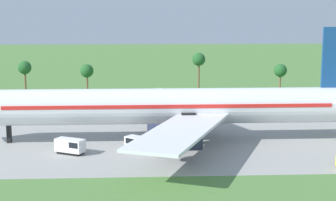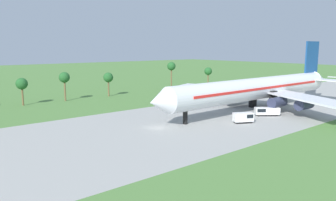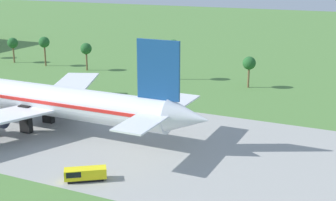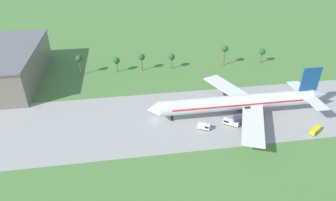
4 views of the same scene
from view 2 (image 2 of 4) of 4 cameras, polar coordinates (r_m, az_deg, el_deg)
ground_plane at (r=74.32m, az=-1.95°, el=-4.77°), size 600.00×600.00×0.00m
taxiway_strip at (r=74.32m, az=-1.95°, el=-4.77°), size 320.00×44.00×0.02m
jet_airliner at (r=98.87m, az=15.72°, el=2.04°), size 78.91×57.52×19.99m
baggage_tug at (r=90.77m, az=16.73°, el=-1.81°), size 6.27×5.55×2.21m
fuel_truck at (r=80.83m, az=13.05°, el=-2.89°), size 5.14×3.95×2.47m
palm_tree_row at (r=121.53m, az=-11.29°, el=4.28°), size 106.51×3.60×11.83m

